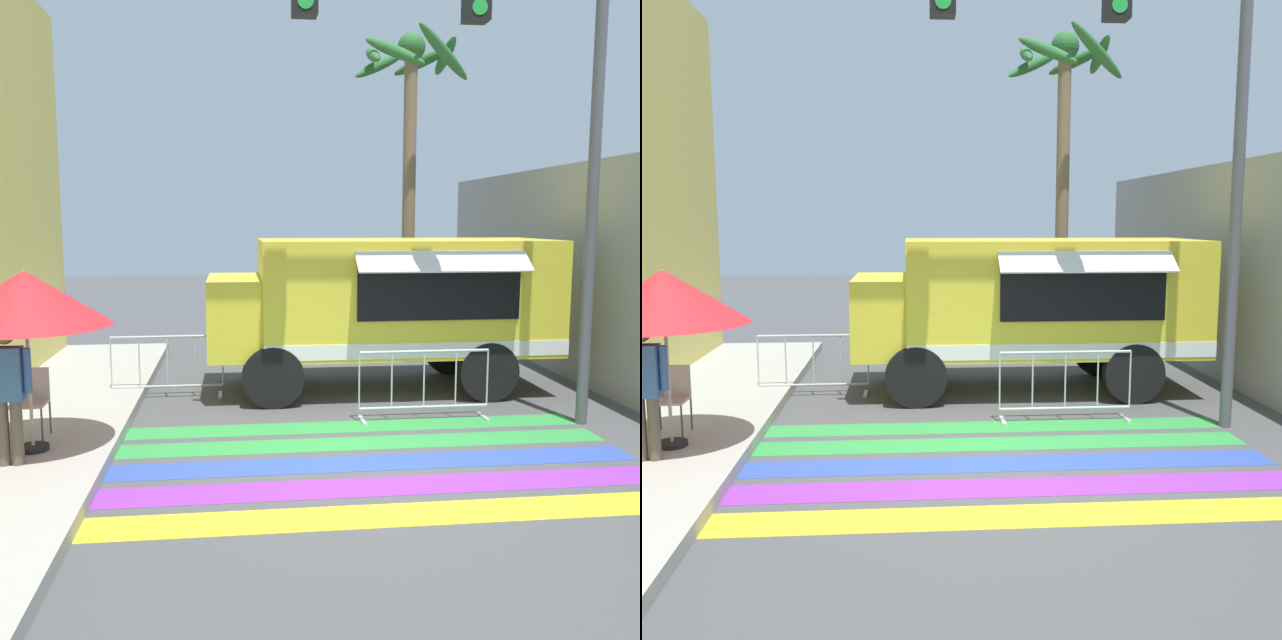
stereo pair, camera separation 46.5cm
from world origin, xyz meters
TOP-DOWN VIEW (x-y plane):
  - ground_plane at (0.00, 0.00)m, footprint 60.00×60.00m
  - concrete_wall_right at (4.50, 3.00)m, footprint 0.20×16.00m
  - crosswalk_painted at (0.00, 0.21)m, footprint 6.40×3.60m
  - food_truck at (0.80, 3.91)m, footprint 5.71×2.69m
  - traffic_signal_pole at (1.67, 1.50)m, footprint 5.12×0.29m
  - patio_umbrella at (-4.01, 0.65)m, footprint 1.97×1.97m
  - folding_chair at (-4.17, 1.23)m, footprint 0.42×0.42m
  - vendor_person at (-4.11, 0.15)m, footprint 0.53×0.21m
  - barricade_front at (1.09, 1.97)m, footprint 1.92×0.44m
  - barricade_side at (-2.72, 3.73)m, footprint 1.81×0.44m
  - palm_tree at (2.21, 7.72)m, footprint 2.54×2.62m

SIDE VIEW (x-z plane):
  - ground_plane at x=0.00m, z-range 0.00..0.00m
  - crosswalk_painted at x=0.00m, z-range 0.00..0.01m
  - barricade_side at x=-2.72m, z-range -0.01..1.01m
  - barricade_front at x=1.09m, z-range -0.01..1.02m
  - folding_chair at x=-4.17m, z-range 0.26..1.12m
  - vendor_person at x=-4.11m, z-range 0.27..1.84m
  - food_truck at x=0.80m, z-range 0.25..2.81m
  - concrete_wall_right at x=4.50m, z-range 0.00..3.88m
  - patio_umbrella at x=-4.01m, z-range 0.91..3.04m
  - traffic_signal_pole at x=1.67m, z-range 1.52..8.24m
  - palm_tree at x=2.21m, z-range 1.69..8.53m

